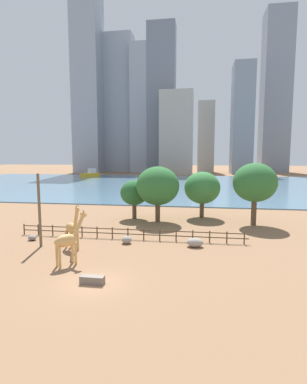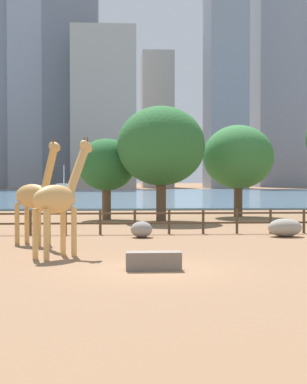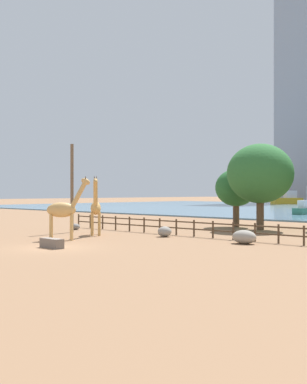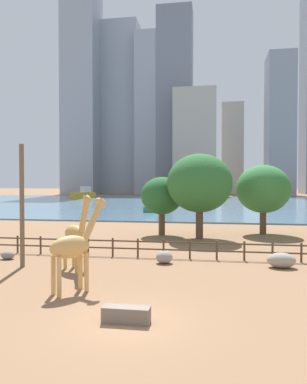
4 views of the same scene
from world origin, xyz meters
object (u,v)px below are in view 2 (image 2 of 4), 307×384
tree_left_large (106,165)px  boat_sailboat (63,195)px  tree_left_small (161,146)px  giraffe_tall (58,199)px  giraffe_companion (35,196)px  boulder_near_fence (285,228)px  feeding_trough (154,261)px  boulder_small (141,229)px  tree_right_tall (238,157)px

tree_left_large → boat_sailboat: bearing=101.7°
tree_left_large → tree_left_small: bearing=-24.8°
giraffe_tall → giraffe_companion: giraffe_companion is taller
boulder_near_fence → feeding_trough: 12.65m
feeding_trough → tree_left_small: tree_left_small is taller
tree_left_large → boulder_small: bearing=-81.2°
tree_right_tall → tree_left_large: bearing=-166.7°
boulder_near_fence → tree_right_tall: size_ratio=0.25×
giraffe_tall → giraffe_companion: size_ratio=0.98×
boulder_near_fence → giraffe_companion: bearing=-167.1°
giraffe_companion → boulder_near_fence: 12.61m
boulder_near_fence → boat_sailboat: (-14.73, 39.26, 0.45)m
boulder_near_fence → tree_right_tall: 15.82m
giraffe_tall → tree_left_small: size_ratio=0.59×
feeding_trough → tree_left_small: 22.05m
boat_sailboat → giraffe_companion: bearing=-169.7°
boulder_small → tree_left_large: size_ratio=0.19×
tree_left_small → boat_sailboat: size_ratio=1.62×
boulder_near_fence → tree_right_tall: tree_right_tall is taller
boulder_near_fence → feeding_trough: bearing=-125.4°
giraffe_companion → tree_left_large: 16.01m
tree_right_tall → giraffe_tall: bearing=-117.4°
giraffe_companion → boulder_small: 5.94m
giraffe_companion → boulder_near_fence: (12.18, 2.78, -1.74)m
feeding_trough → boulder_small: bearing=89.8°
boulder_near_fence → tree_left_small: size_ratio=0.22×
feeding_trough → tree_right_tall: (8.10, 25.56, 4.26)m
tree_left_small → tree_left_large: bearing=155.2°
boulder_small → tree_left_large: 13.41m
tree_left_large → boat_sailboat: 27.11m
giraffe_companion → tree_left_small: (6.71, 13.90, 2.97)m
boulder_small → tree_right_tall: tree_right_tall is taller
giraffe_companion → boat_sailboat: giraffe_companion is taller
giraffe_tall → tree_left_small: (5.25, 18.05, 2.96)m
boulder_near_fence → tree_left_large: (-9.26, 12.88, 3.42)m
tree_left_small → feeding_trough: bearing=-95.0°
tree_right_tall → tree_left_small: size_ratio=0.89×
giraffe_tall → tree_left_large: bearing=35.0°
giraffe_tall → boat_sailboat: bearing=44.2°
giraffe_companion → tree_left_large: size_ratio=0.82×
giraffe_companion → tree_right_tall: (12.95, 18.04, 2.36)m
giraffe_companion → boulder_small: (4.89, 2.86, -1.79)m
boulder_small → boat_sailboat: size_ratio=0.22×
boulder_near_fence → tree_left_large: size_ratio=0.30×
tree_left_small → boulder_near_fence: bearing=-63.8°
tree_right_tall → boat_sailboat: size_ratio=1.43×
feeding_trough → boat_sailboat: size_ratio=0.37×
boulder_near_fence → tree_left_large: 16.23m
giraffe_tall → tree_left_large: size_ratio=0.80×
tree_left_large → giraffe_companion: bearing=-100.5°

